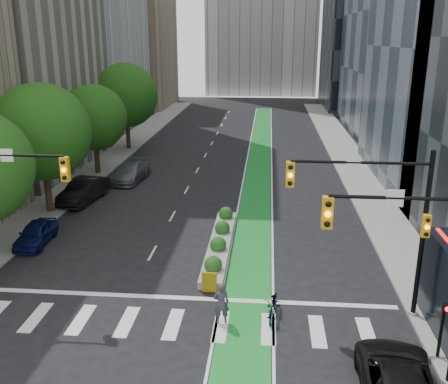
% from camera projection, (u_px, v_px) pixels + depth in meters
% --- Properties ---
extents(ground, '(160.00, 160.00, 0.00)m').
position_uv_depth(ground, '(178.00, 312.00, 21.94)').
color(ground, black).
rests_on(ground, ground).
extents(sidewalk_left, '(3.60, 90.00, 0.15)m').
position_uv_depth(sidewalk_left, '(100.00, 165.00, 46.67)').
color(sidewalk_left, gray).
rests_on(sidewalk_left, ground).
extents(sidewalk_right, '(3.60, 90.00, 0.15)m').
position_uv_depth(sidewalk_right, '(357.00, 170.00, 44.68)').
color(sidewalk_right, gray).
rests_on(sidewalk_right, ground).
extents(bike_lane_paint, '(2.20, 70.00, 0.01)m').
position_uv_depth(bike_lane_paint, '(260.00, 156.00, 50.20)').
color(bike_lane_paint, '#18872C').
rests_on(bike_lane_paint, ground).
extents(building_tan_far, '(14.00, 16.00, 26.00)m').
position_uv_depth(building_tan_far, '(127.00, 27.00, 82.45)').
color(building_tan_far, tan).
rests_on(building_tan_far, ground).
extents(building_dark_end, '(14.00, 18.00, 28.00)m').
position_uv_depth(building_dark_end, '(371.00, 20.00, 80.69)').
color(building_dark_end, black).
rests_on(building_dark_end, ground).
extents(tree_mid, '(6.40, 6.40, 8.78)m').
position_uv_depth(tree_mid, '(42.00, 132.00, 32.60)').
color(tree_mid, black).
rests_on(tree_mid, ground).
extents(tree_midfar, '(5.60, 5.60, 7.76)m').
position_uv_depth(tree_midfar, '(94.00, 118.00, 42.29)').
color(tree_midfar, black).
rests_on(tree_midfar, ground).
extents(tree_far, '(6.60, 6.60, 9.00)m').
position_uv_depth(tree_far, '(126.00, 95.00, 51.57)').
color(tree_far, black).
rests_on(tree_far, ground).
extents(signal_right, '(5.82, 0.51, 7.20)m').
position_uv_depth(signal_right, '(387.00, 211.00, 20.21)').
color(signal_right, black).
rests_on(signal_right, ground).
extents(signal_far_right, '(4.82, 0.51, 7.20)m').
position_uv_depth(signal_far_right, '(428.00, 260.00, 15.93)').
color(signal_far_right, black).
rests_on(signal_far_right, ground).
extents(median_planter, '(1.20, 10.26, 1.10)m').
position_uv_depth(median_planter, '(220.00, 242.00, 28.42)').
color(median_planter, gray).
rests_on(median_planter, ground).
extents(ped_signal_post, '(0.32, 0.43, 2.46)m').
position_uv_depth(ped_signal_post, '(443.00, 324.00, 18.15)').
color(ped_signal_post, black).
rests_on(ped_signal_post, ground).
extents(bicycle, '(1.01, 2.21, 1.12)m').
position_uv_depth(bicycle, '(274.00, 305.00, 21.37)').
color(bicycle, gray).
rests_on(bicycle, ground).
extents(cyclist, '(0.76, 0.59, 1.85)m').
position_uv_depth(cyclist, '(221.00, 303.00, 20.83)').
color(cyclist, '#3B3742').
rests_on(cyclist, ground).
extents(parked_car_left_near, '(1.79, 3.97, 1.32)m').
position_uv_depth(parked_car_left_near, '(36.00, 233.00, 28.89)').
color(parked_car_left_near, '#0B1344').
rests_on(parked_car_left_near, ground).
extents(parked_car_left_mid, '(2.47, 5.31, 1.69)m').
position_uv_depth(parked_car_left_mid, '(84.00, 190.00, 36.28)').
color(parked_car_left_mid, black).
rests_on(parked_car_left_mid, ground).
extents(parked_car_left_far, '(2.62, 5.35, 1.50)m').
position_uv_depth(parked_car_left_far, '(131.00, 172.00, 41.51)').
color(parked_car_left_far, '#545759').
rests_on(parked_car_left_far, ground).
extents(parked_car_right, '(2.86, 5.49, 1.48)m').
position_uv_depth(parked_car_right, '(398.00, 381.00, 16.40)').
color(parked_car_right, black).
rests_on(parked_car_right, ground).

